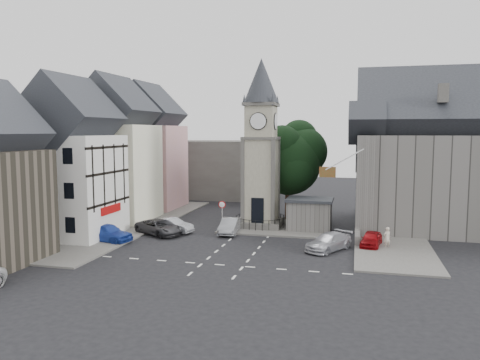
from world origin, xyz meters
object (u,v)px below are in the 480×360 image
(car_west_blue, at_px, (107,232))
(pedestrian, at_px, (387,238))
(clock_tower, at_px, (261,144))
(stone_shelter, at_px, (309,214))
(car_east_red, at_px, (371,239))

(car_west_blue, distance_m, pedestrian, 23.23)
(clock_tower, distance_m, stone_shelter, 8.15)
(stone_shelter, height_order, car_west_blue, stone_shelter)
(car_west_blue, height_order, car_east_red, car_west_blue)
(clock_tower, height_order, stone_shelter, clock_tower)
(car_west_blue, height_order, pedestrian, pedestrian)
(stone_shelter, bearing_deg, clock_tower, 174.16)
(stone_shelter, relative_size, pedestrian, 2.45)
(stone_shelter, height_order, pedestrian, stone_shelter)
(clock_tower, xyz_separation_m, car_east_red, (10.31, -5.45, -7.50))
(car_west_blue, bearing_deg, car_east_red, -68.41)
(car_east_red, bearing_deg, clock_tower, 161.90)
(stone_shelter, distance_m, car_east_red, 7.47)
(clock_tower, bearing_deg, car_east_red, -27.87)
(clock_tower, xyz_separation_m, pedestrian, (11.50, -5.85, -7.24))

